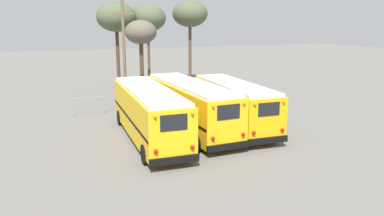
{
  "coord_description": "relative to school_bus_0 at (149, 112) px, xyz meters",
  "views": [
    {
      "loc": [
        -8.83,
        -22.71,
        7.14
      ],
      "look_at": [
        0.0,
        -0.64,
        1.66
      ],
      "focal_mm": 35.0,
      "sensor_mm": 36.0,
      "label": 1
    }
  ],
  "objects": [
    {
      "name": "ground_plane",
      "position": [
        3.03,
        1.04,
        -1.77
      ],
      "size": [
        160.0,
        160.0,
        0.0
      ],
      "primitive_type": "plane",
      "color": "#66635E"
    },
    {
      "name": "school_bus_0",
      "position": [
        0.0,
        0.0,
        0.0
      ],
      "size": [
        2.94,
        10.88,
        3.24
      ],
      "color": "yellow",
      "rests_on": "ground"
    },
    {
      "name": "school_bus_1",
      "position": [
        3.03,
        0.8,
        0.01
      ],
      "size": [
        2.9,
        10.71,
        3.27
      ],
      "color": "yellow",
      "rests_on": "ground"
    },
    {
      "name": "school_bus_2",
      "position": [
        6.05,
        0.35,
        -0.06
      ],
      "size": [
        2.99,
        9.59,
        3.14
      ],
      "color": "#EAAA0F",
      "rests_on": "ground"
    },
    {
      "name": "utility_pole",
      "position": [
        0.56,
        9.39,
        2.86
      ],
      "size": [
        1.8,
        0.25,
        8.86
      ],
      "color": "brown",
      "rests_on": "ground"
    },
    {
      "name": "bare_tree_0",
      "position": [
        4.87,
        17.51,
        5.73
      ],
      "size": [
        3.8,
        3.8,
        8.98
      ],
      "color": "brown",
      "rests_on": "ground"
    },
    {
      "name": "bare_tree_1",
      "position": [
        1.38,
        16.56,
        5.78
      ],
      "size": [
        3.91,
        3.91,
        9.1
      ],
      "color": "#473323",
      "rests_on": "ground"
    },
    {
      "name": "bare_tree_2",
      "position": [
        10.26,
        19.1,
        6.22
      ],
      "size": [
        4.02,
        4.02,
        9.58
      ],
      "color": "brown",
      "rests_on": "ground"
    },
    {
      "name": "bare_tree_3",
      "position": [
        2.99,
        13.25,
        4.31
      ],
      "size": [
        2.98,
        2.98,
        7.33
      ],
      "color": "#473323",
      "rests_on": "ground"
    },
    {
      "name": "fence_line",
      "position": [
        3.03,
        7.71,
        -0.8
      ],
      "size": [
        14.11,
        0.06,
        1.42
      ],
      "color": "#939399",
      "rests_on": "ground"
    }
  ]
}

